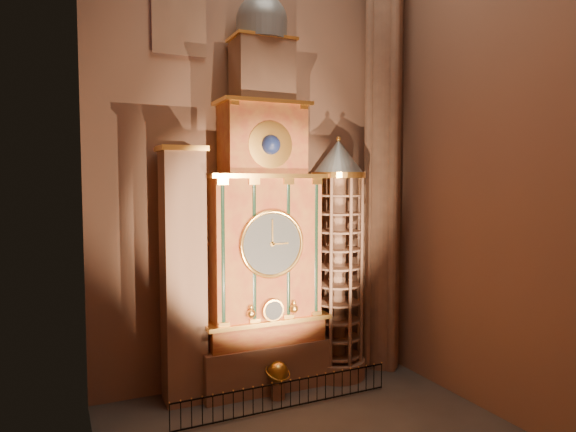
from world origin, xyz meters
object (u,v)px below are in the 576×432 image
iron_railing (286,395)px  stair_turret (338,261)px  portrait_tower (183,274)px  astronomical_clock (263,232)px  celestial_globe (278,376)px

iron_railing → stair_turret: bearing=31.8°
iron_railing → portrait_tower: bearing=143.7°
astronomical_clock → stair_turret: 3.78m
astronomical_clock → stair_turret: bearing=-4.3°
stair_turret → iron_railing: bearing=-148.2°
astronomical_clock → celestial_globe: astronomical_clock is taller
celestial_globe → iron_railing: bearing=-96.6°
stair_turret → iron_railing: 6.27m
celestial_globe → iron_railing: size_ratio=0.17×
celestial_globe → astronomical_clock: bearing=93.7°
astronomical_clock → iron_railing: 6.57m
portrait_tower → stair_turret: size_ratio=0.94×
astronomical_clock → celestial_globe: bearing=-86.3°
stair_turret → celestial_globe: stair_turret is taller
portrait_tower → stair_turret: bearing=-2.3°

